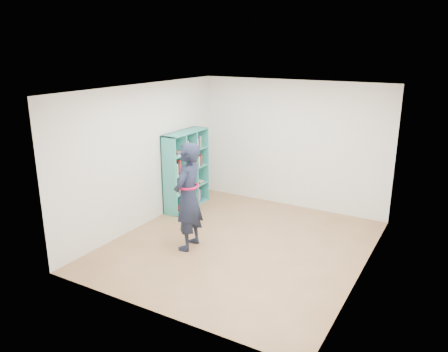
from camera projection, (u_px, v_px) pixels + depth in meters
The scene contains 9 objects.
floor at pixel (240, 245), 7.39m from camera, with size 4.50×4.50×0.00m, color olive.
ceiling at pixel (242, 89), 6.64m from camera, with size 4.50×4.50×0.00m, color white.
wall_left at pixel (144, 156), 7.97m from camera, with size 0.02×4.50×2.60m, color white.
wall_right at pixel (368, 191), 6.06m from camera, with size 0.02×4.50×2.60m, color white.
wall_back at pixel (292, 145), 8.88m from camera, with size 4.00×0.02×2.60m, color white.
wall_front at pixel (152, 217), 5.15m from camera, with size 4.00×0.02×2.60m, color white.
bookshelf at pixel (185, 171), 8.93m from camera, with size 0.35×1.20×1.60m.
person at pixel (188, 197), 7.05m from camera, with size 0.50×0.70×1.79m.
smartphone at pixel (183, 187), 7.15m from camera, with size 0.02×0.09×0.12m.
Camera 1 is at (3.12, -5.98, 3.25)m, focal length 35.00 mm.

